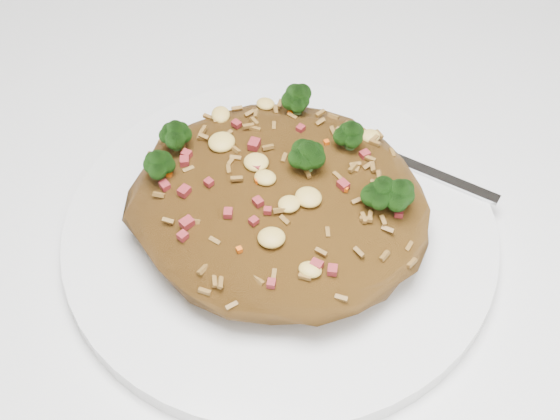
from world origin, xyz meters
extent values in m
cube|color=white|center=(0.00, 0.00, 0.73)|extent=(1.20, 0.80, 0.04)
cylinder|color=olive|center=(-0.54, 0.34, 0.35)|extent=(0.06, 0.06, 0.71)
cylinder|color=white|center=(0.03, -0.07, 0.76)|extent=(0.29, 0.29, 0.01)
ellipsoid|color=brown|center=(0.03, -0.07, 0.79)|extent=(0.20, 0.18, 0.04)
ellipsoid|color=#0E3307|center=(0.10, -0.07, 0.81)|extent=(0.02, 0.02, 0.02)
ellipsoid|color=#0E3307|center=(0.04, -0.06, 0.82)|extent=(0.02, 0.02, 0.02)
ellipsoid|color=#0E3307|center=(-0.05, -0.09, 0.81)|extent=(0.02, 0.02, 0.02)
ellipsoid|color=#0E3307|center=(-0.05, -0.06, 0.81)|extent=(0.02, 0.02, 0.02)
ellipsoid|color=#0E3307|center=(0.02, 0.00, 0.81)|extent=(0.02, 0.02, 0.02)
ellipsoid|color=#0E3307|center=(0.06, -0.03, 0.82)|extent=(0.02, 0.02, 0.02)
ellipsoid|color=#0E3307|center=(0.09, -0.07, 0.81)|extent=(0.02, 0.02, 0.02)
cube|color=silver|center=(0.13, 0.00, 0.77)|extent=(0.10, 0.03, 0.00)
cube|color=silver|center=(0.04, 0.02, 0.77)|extent=(0.04, 0.03, 0.00)
camera|label=1|loc=(0.14, -0.38, 1.17)|focal=50.00mm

